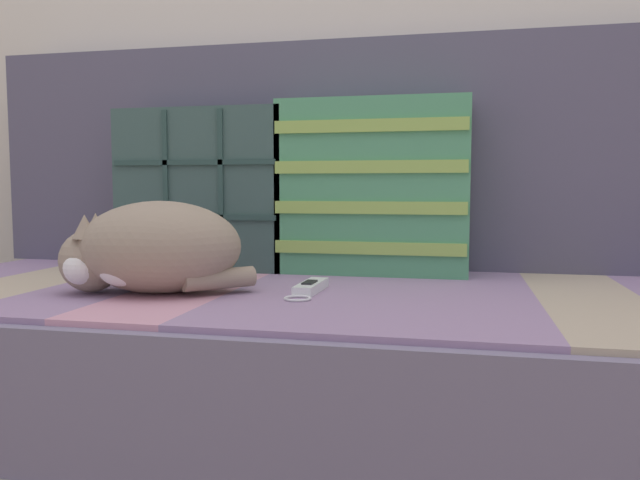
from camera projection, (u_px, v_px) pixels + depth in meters
name	position (u px, v px, depth m)	size (l,w,h in m)	color
couch	(337.00, 387.00, 1.26)	(1.99, 0.86, 0.40)	gray
sofa_backrest	(365.00, 156.00, 1.57)	(1.95, 0.14, 0.55)	#514C60
throw_pillow_quilted	(205.00, 190.00, 1.51)	(0.42, 0.14, 0.38)	#38514C
throw_pillow_striped	(373.00, 187.00, 1.42)	(0.43, 0.14, 0.40)	#4C9366
sleeping_cat	(150.00, 250.00, 1.16)	(0.36, 0.29, 0.17)	gray
game_remote_far	(310.00, 288.00, 1.18)	(0.05, 0.18, 0.02)	white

